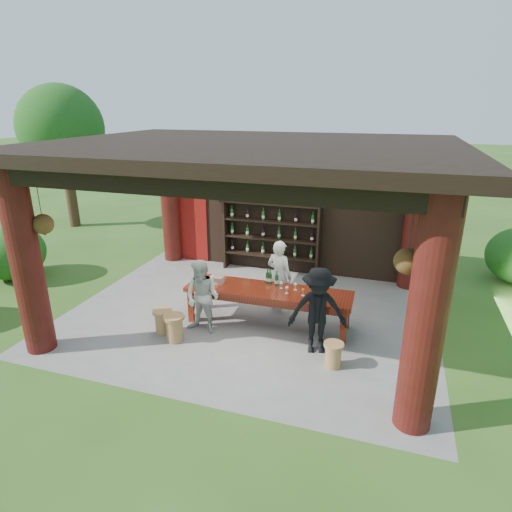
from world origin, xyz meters
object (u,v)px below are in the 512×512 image
(napkin_basket, at_px, (217,280))
(guest_man, at_px, (318,311))
(wine_shelf, at_px, (271,231))
(tasting_table, at_px, (268,295))
(host, at_px, (279,276))
(guest_woman, at_px, (202,297))
(stool_near_left, at_px, (175,327))
(stool_far_left, at_px, (163,321))
(stool_near_right, at_px, (333,354))

(napkin_basket, bearing_deg, guest_man, -16.93)
(wine_shelf, relative_size, guest_man, 1.60)
(tasting_table, relative_size, guest_man, 2.07)
(host, bearing_deg, guest_woman, 64.75)
(stool_near_left, xyz_separation_m, napkin_basket, (0.39, 1.12, 0.55))
(tasting_table, xyz_separation_m, stool_far_left, (-1.81, -0.95, -0.38))
(tasting_table, distance_m, stool_near_left, 1.89)
(stool_near_left, xyz_separation_m, stool_near_right, (2.91, 0.06, -0.04))
(tasting_table, height_order, guest_woman, guest_woman)
(stool_far_left, bearing_deg, tasting_table, 27.68)
(tasting_table, distance_m, stool_near_right, 1.85)
(stool_near_right, bearing_deg, napkin_basket, 157.23)
(stool_near_right, xyz_separation_m, guest_woman, (-2.55, 0.43, 0.49))
(napkin_basket, bearing_deg, stool_far_left, -128.56)
(guest_woman, bearing_deg, wine_shelf, 89.20)
(stool_near_right, bearing_deg, stool_far_left, 177.76)
(guest_man, relative_size, napkin_basket, 6.05)
(wine_shelf, height_order, napkin_basket, wine_shelf)
(stool_near_left, distance_m, stool_near_right, 2.91)
(stool_far_left, height_order, host, host)
(tasting_table, bearing_deg, wine_shelf, 105.06)
(stool_near_right, relative_size, stool_far_left, 0.92)
(stool_near_right, distance_m, guest_woman, 2.63)
(guest_woman, distance_m, guest_man, 2.19)
(wine_shelf, height_order, stool_near_right, wine_shelf)
(guest_woman, relative_size, napkin_basket, 5.54)
(tasting_table, height_order, stool_near_left, tasting_table)
(wine_shelf, xyz_separation_m, stool_near_left, (-0.72, -3.89, -0.84))
(tasting_table, distance_m, guest_woman, 1.28)
(stool_near_left, height_order, napkin_basket, napkin_basket)
(stool_near_left, xyz_separation_m, host, (1.50, 1.79, 0.51))
(wine_shelf, height_order, host, wine_shelf)
(guest_woman, bearing_deg, tasting_table, 35.84)
(wine_shelf, distance_m, stool_near_left, 4.04)
(tasting_table, bearing_deg, stool_near_right, -36.71)
(stool_far_left, bearing_deg, stool_near_left, -28.29)
(stool_near_right, relative_size, napkin_basket, 1.70)
(stool_near_right, bearing_deg, stool_near_left, -178.79)
(stool_near_left, bearing_deg, host, 49.99)
(stool_near_left, distance_m, guest_woman, 0.75)
(wine_shelf, relative_size, napkin_basket, 9.67)
(stool_near_left, distance_m, stool_far_left, 0.40)
(host, distance_m, napkin_basket, 1.30)
(wine_shelf, height_order, tasting_table, wine_shelf)
(host, bearing_deg, stool_near_right, 145.04)
(wine_shelf, bearing_deg, host, -69.52)
(stool_far_left, xyz_separation_m, guest_man, (2.90, 0.27, 0.53))
(tasting_table, xyz_separation_m, napkin_basket, (-1.07, -0.02, 0.19))
(stool_near_right, height_order, guest_man, guest_man)
(tasting_table, height_order, host, host)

